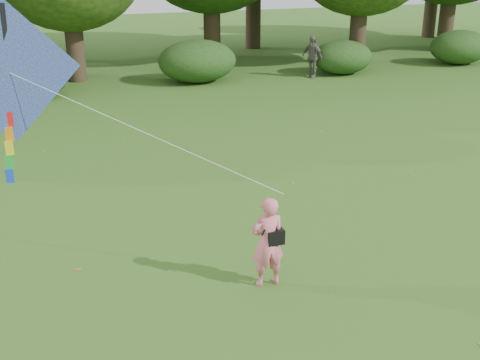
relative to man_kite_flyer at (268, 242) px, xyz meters
name	(u,v)px	position (x,y,z in m)	size (l,w,h in m)	color
ground	(325,296)	(0.78, -0.70, -0.82)	(100.00, 100.00, 0.00)	#265114
man_kite_flyer	(268,242)	(0.00, 0.00, 0.00)	(0.60, 0.39, 1.64)	pink
bystander_right	(312,56)	(9.06, 16.46, 0.13)	(1.12, 0.47, 1.91)	#675F5C
crossbody_bag	(275,236)	(0.12, -0.03, 0.11)	(0.43, 0.20, 0.68)	black
flying_kite	(9,75)	(-3.81, 2.33, 2.71)	(5.29, 2.72, 3.23)	#2537A4
shrub_band	(114,69)	(0.06, 16.91, 0.03)	(39.15, 3.22, 1.88)	#264919
fallen_leaves	(228,197)	(0.65, 4.01, -0.82)	(11.44, 14.15, 0.01)	#975C29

